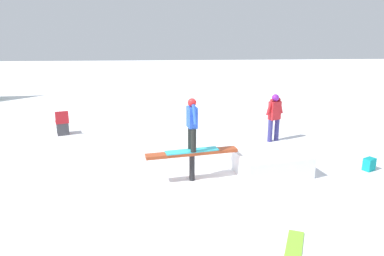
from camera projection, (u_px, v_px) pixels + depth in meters
The scene contains 8 objects.
ground_plane at pixel (192, 180), 9.46m from camera, with size 60.00×60.00×0.00m, color white.
rail_feature at pixel (192, 156), 9.28m from camera, with size 2.33×0.74×0.77m.
snow_kicker_ramp at pixel (270, 162), 9.92m from camera, with size 1.80×1.50×0.56m, color white.
main_rider_on_rail at pixel (192, 126), 9.06m from camera, with size 1.36×0.67×1.34m.
bystander_red at pixel (274, 115), 12.31m from camera, with size 0.68×0.41×1.59m.
loose_snowboard_lime at pixel (293, 254), 6.44m from camera, with size 1.54×0.28×0.02m, color #88DF34.
folding_chair at pixel (62, 123), 13.12m from camera, with size 0.56×0.56×0.88m.
backpack_on_snow at pixel (369, 164), 10.04m from camera, with size 0.30×0.22×0.34m, color #0F989A.
Camera 1 is at (0.52, 8.71, 3.88)m, focal length 35.00 mm.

